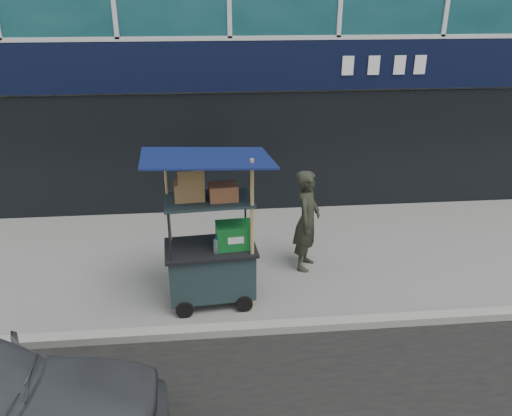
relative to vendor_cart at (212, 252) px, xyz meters
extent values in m
plane|color=gray|center=(0.46, -0.62, -0.80)|extent=(80.00, 80.00, 0.00)
cube|color=gray|center=(0.46, -0.82, -0.74)|extent=(80.00, 0.18, 0.12)
cube|color=black|center=(0.46, 3.24, 2.10)|extent=(15.68, 0.06, 0.90)
cube|color=black|center=(0.46, 3.28, 0.40)|extent=(15.68, 0.04, 2.40)
cube|color=#1B292E|center=(-0.02, 0.00, -0.31)|extent=(1.25, 0.79, 0.70)
cylinder|color=black|center=(-0.41, -0.40, -0.68)|extent=(0.24, 0.07, 0.24)
cylinder|color=black|center=(0.43, -0.33, -0.68)|extent=(0.24, 0.07, 0.24)
cube|color=black|center=(-0.02, 0.00, 0.06)|extent=(1.33, 0.88, 0.04)
cylinder|color=black|center=(-0.54, -0.34, 0.42)|extent=(0.03, 0.03, 0.75)
cylinder|color=black|center=(0.55, -0.25, 0.42)|extent=(0.03, 0.03, 0.75)
cylinder|color=black|center=(-0.59, 0.26, 0.42)|extent=(0.03, 0.03, 0.75)
cylinder|color=black|center=(0.50, 0.35, 0.42)|extent=(0.03, 0.03, 0.75)
cube|color=#1B292E|center=(-0.02, 0.00, 0.79)|extent=(1.25, 0.79, 0.03)
cylinder|color=#A28449|center=(0.55, -0.25, 0.32)|extent=(0.05, 0.05, 2.24)
cylinder|color=#A28449|center=(-0.59, 0.26, 0.27)|extent=(0.04, 0.04, 2.14)
cube|color=#0D1D49|center=(-0.02, 0.00, 1.39)|extent=(1.79, 1.33, 0.20)
cube|color=#0D5515|center=(0.32, -0.02, 0.26)|extent=(0.52, 0.39, 0.35)
cylinder|color=silver|center=(0.06, -0.19, 0.18)|extent=(0.07, 0.07, 0.20)
cylinder|color=#173FB1|center=(0.06, -0.19, 0.29)|extent=(0.03, 0.03, 0.02)
cube|color=brown|center=(-0.27, 0.03, 0.93)|extent=(0.42, 0.33, 0.25)
cube|color=#996642|center=(0.18, -0.03, 0.92)|extent=(0.40, 0.31, 0.22)
cube|color=brown|center=(-0.24, 0.02, 1.15)|extent=(0.37, 0.29, 0.20)
imported|color=#272A1F|center=(1.52, 0.84, 0.03)|extent=(0.61, 0.72, 1.67)
camera|label=1|loc=(0.04, -6.24, 3.38)|focal=35.00mm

